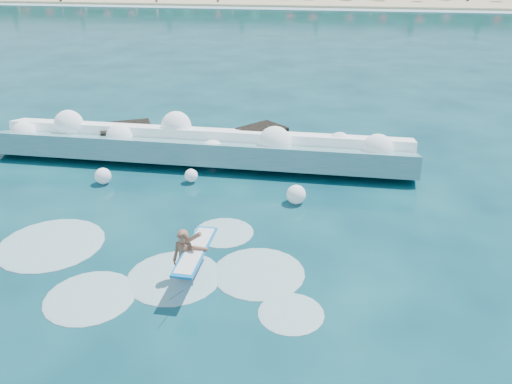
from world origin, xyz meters
TOP-DOWN VIEW (x-y plane):
  - ground at (0.00, 0.00)m, footprint 200.00×200.00m
  - beach at (0.00, 78.00)m, footprint 140.00×20.00m
  - wet_band at (0.00, 67.00)m, footprint 140.00×5.00m
  - breaking_wave at (-1.53, 7.06)m, footprint 16.40×2.63m
  - rock_cluster at (-2.35, 7.95)m, footprint 8.04×2.97m
  - surfer_with_board at (0.23, -0.83)m, footprint 0.89×2.86m
  - wave_spray at (-1.54, 6.97)m, footprint 15.08×4.85m
  - surf_foam at (-1.19, -0.37)m, footprint 9.25×5.50m

SIDE VIEW (x-z plane):
  - ground at x=0.00m, z-range 0.00..0.00m
  - surf_foam at x=-1.19m, z-range -0.07..0.07m
  - wet_band at x=0.00m, z-range 0.00..0.08m
  - beach at x=0.00m, z-range 0.00..0.40m
  - rock_cluster at x=-2.35m, z-range -0.22..0.98m
  - breaking_wave at x=-1.53m, z-range -0.21..1.20m
  - surfer_with_board at x=0.23m, z-range -0.22..1.47m
  - wave_spray at x=-1.54m, z-range 0.03..1.74m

